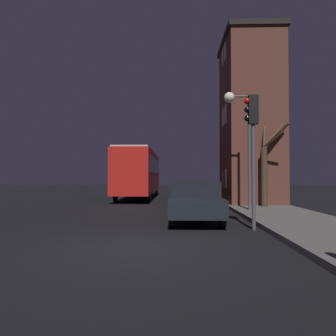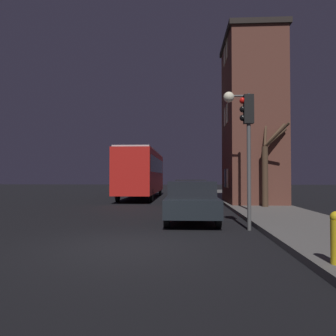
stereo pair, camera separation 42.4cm
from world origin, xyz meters
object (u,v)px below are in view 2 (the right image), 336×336
(bus, at_px, (142,170))
(car_mid_lane, at_px, (190,192))
(traffic_light, at_px, (248,133))
(car_near_lane, at_px, (192,201))
(streetlamp, at_px, (238,122))
(bare_tree, at_px, (268,163))

(bus, height_order, car_mid_lane, bus)
(traffic_light, distance_m, car_near_lane, 3.28)
(streetlamp, bearing_deg, car_mid_lane, 118.59)
(streetlamp, relative_size, bare_tree, 1.22)
(traffic_light, distance_m, car_mid_lane, 9.04)
(streetlamp, relative_size, car_near_lane, 1.29)
(streetlamp, relative_size, traffic_light, 1.28)
(bus, xyz_separation_m, car_mid_lane, (3.60, -6.02, -1.36))
(car_mid_lane, bearing_deg, bare_tree, -30.23)
(bus, height_order, car_near_lane, bus)
(traffic_light, bearing_deg, car_near_lane, 135.62)
(bus, distance_m, car_near_lane, 13.48)
(bus, bearing_deg, car_near_lane, -74.69)
(streetlamp, relative_size, bus, 0.48)
(traffic_light, xyz_separation_m, car_mid_lane, (-1.65, 8.60, -2.25))
(traffic_light, xyz_separation_m, car_near_lane, (-1.71, 1.68, -2.24))
(traffic_light, relative_size, bare_tree, 0.96)
(bus, relative_size, car_mid_lane, 2.40)
(traffic_light, height_order, bus, traffic_light)
(traffic_light, height_order, car_mid_lane, traffic_light)
(bare_tree, height_order, car_near_lane, bare_tree)
(car_mid_lane, bearing_deg, streetlamp, -61.41)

